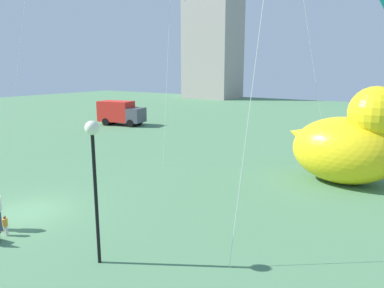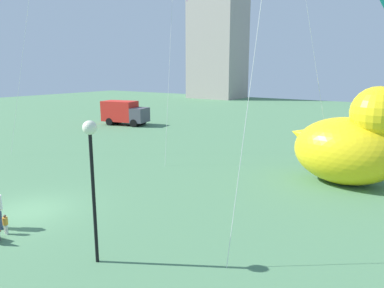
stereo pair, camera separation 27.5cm
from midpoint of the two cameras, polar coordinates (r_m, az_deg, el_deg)
ground_plane at (r=19.07m, az=-24.94°, el=-9.77°), size 140.00×140.00×0.00m
person_child at (r=16.81m, az=-27.86°, el=-11.23°), size 0.21×0.21×0.85m
giant_inflatable_duck at (r=22.80m, az=23.34°, el=0.19°), size 6.93×4.45×5.75m
lamppost at (r=12.34m, az=-15.92°, el=-1.90°), size 0.47×0.47×5.02m
box_truck at (r=44.17m, az=-11.40°, el=4.80°), size 5.86×3.46×2.85m
city_skyline at (r=80.60m, az=16.30°, el=17.84°), size 75.49×19.27×34.07m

